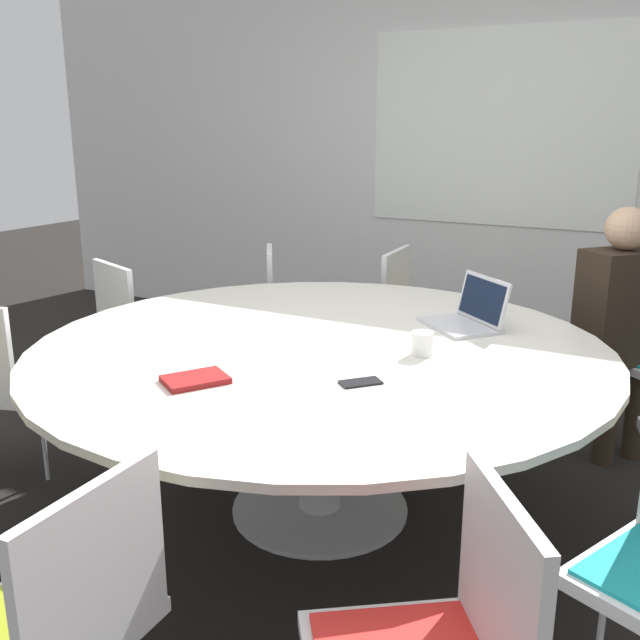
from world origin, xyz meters
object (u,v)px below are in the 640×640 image
object	(u,v)px
chair_1	(415,310)
laptop	(469,315)
chair_2	(292,305)
chair_6	(57,614)
coffee_cup	(422,344)
spiral_notebook	(195,379)
cell_phone	(361,382)
chair_0	(640,342)
handbag	(231,365)
person_0	(620,314)
chair_3	(138,323)

from	to	relation	value
chair_1	laptop	distance (m)	1.13
chair_1	chair_2	xyz separation A→B (m)	(-0.70, -0.26, 0.00)
chair_6	coffee_cup	xyz separation A→B (m)	(0.30, 1.52, 0.26)
chair_6	spiral_notebook	xyz separation A→B (m)	(-0.28, 0.88, 0.22)
cell_phone	chair_6	bearing A→B (deg)	-100.99
spiral_notebook	laptop	bearing A→B (deg)	60.90
chair_0	handbag	world-z (taller)	chair_0
chair_2	coffee_cup	world-z (taller)	chair_2
chair_0	coffee_cup	xyz separation A→B (m)	(-0.68, -1.33, 0.26)
coffee_cup	person_0	bearing A→B (deg)	61.65
chair_0	chair_2	world-z (taller)	same
person_0	chair_6	bearing A→B (deg)	21.49
chair_0	chair_1	xyz separation A→B (m)	(-1.23, 0.07, 0.00)
spiral_notebook	chair_2	bearing A→B (deg)	110.52
cell_phone	handbag	distance (m)	2.11
chair_6	chair_1	bearing A→B (deg)	3.28
chair_1	handbag	world-z (taller)	chair_1
chair_1	laptop	world-z (taller)	laptop
chair_2	laptop	xyz separation A→B (m)	(1.28, -0.67, 0.27)
cell_phone	chair_1	bearing A→B (deg)	104.82
chair_1	chair_0	bearing A→B (deg)	83.92
handbag	cell_phone	bearing A→B (deg)	-42.01
chair_0	chair_2	xyz separation A→B (m)	(-1.93, -0.19, 0.00)
chair_0	person_0	distance (m)	0.32
chair_2	person_0	distance (m)	1.84
chair_2	person_0	world-z (taller)	person_0
chair_6	chair_2	bearing A→B (deg)	17.94
spiral_notebook	coffee_cup	xyz separation A→B (m)	(0.58, 0.64, 0.04)
coffee_cup	handbag	bearing A→B (deg)	148.56
spiral_notebook	handbag	xyz separation A→B (m)	(-1.00, 1.61, -0.61)
spiral_notebook	coffee_cup	world-z (taller)	coffee_cup
chair_3	handbag	world-z (taller)	chair_3
chair_6	chair_0	bearing A→B (deg)	-20.56
coffee_cup	laptop	bearing A→B (deg)	85.12
cell_phone	person_0	bearing A→B (deg)	65.80
chair_6	handbag	xyz separation A→B (m)	(-1.28, 2.49, -0.38)
chair_3	handbag	xyz separation A→B (m)	(0.22, 0.56, -0.38)
chair_2	coffee_cup	distance (m)	1.71
chair_2	handbag	distance (m)	0.54
chair_0	coffee_cup	distance (m)	1.52
spiral_notebook	handbag	size ratio (longest dim) A/B	0.72
chair_6	laptop	distance (m)	2.04
chair_2	handbag	bearing A→B (deg)	-94.70
chair_2	spiral_notebook	size ratio (longest dim) A/B	3.37
chair_1	handbag	size ratio (longest dim) A/B	2.42
person_0	laptop	size ratio (longest dim) A/B	2.93
chair_0	chair_1	world-z (taller)	same
chair_2	handbag	xyz separation A→B (m)	(-0.33, -0.17, -0.38)
chair_1	chair_6	xyz separation A→B (m)	(0.25, -2.92, 0.00)
handbag	chair_0	bearing A→B (deg)	9.13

